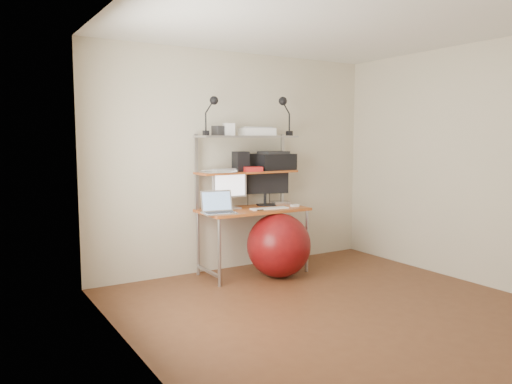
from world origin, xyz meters
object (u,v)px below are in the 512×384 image
(monitor_black, at_px, (265,182))
(laptop, at_px, (218,208))
(monitor_silver, at_px, (230,186))
(printer, at_px, (273,161))
(exercise_ball, at_px, (279,245))

(monitor_black, distance_m, laptop, 0.83)
(monitor_silver, height_order, printer, printer)
(laptop, distance_m, printer, 1.03)
(monitor_silver, xyz_separation_m, laptop, (-0.26, -0.23, -0.21))
(laptop, bearing_deg, monitor_black, 27.87)
(laptop, relative_size, exercise_ball, 0.53)
(monitor_black, height_order, printer, printer)
(printer, xyz_separation_m, exercise_ball, (-0.22, -0.44, -0.90))
(exercise_ball, bearing_deg, monitor_silver, 135.60)
(printer, bearing_deg, monitor_silver, -177.02)
(monitor_silver, height_order, exercise_ball, monitor_silver)
(monitor_black, bearing_deg, laptop, -140.55)
(monitor_black, distance_m, exercise_ball, 0.80)
(laptop, distance_m, exercise_ball, 0.81)
(printer, bearing_deg, exercise_ball, -118.19)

